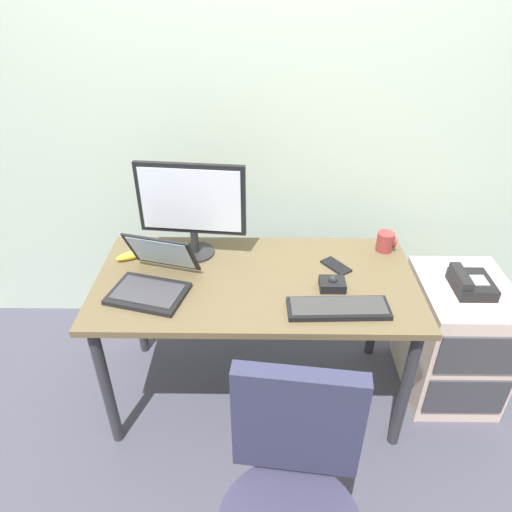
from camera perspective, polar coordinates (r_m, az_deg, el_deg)
ground_plane at (r=2.56m, az=-0.00°, el=-16.06°), size 8.00×8.00×0.00m
back_wall at (r=2.44m, az=0.23°, el=20.44°), size 6.00×0.10×2.80m
desk at (r=2.11m, az=-0.00°, el=-4.61°), size 1.42×0.71×0.72m
file_cabinet at (r=2.56m, az=23.00°, el=-9.23°), size 0.42×0.53×0.63m
desk_phone at (r=2.34m, az=24.77°, el=-3.05°), size 0.17×0.20×0.09m
monitor_main at (r=2.12m, az=-7.91°, el=6.25°), size 0.49×0.18×0.46m
keyboard at (r=1.91m, az=10.03°, el=-6.28°), size 0.41×0.15×0.03m
laptop at (r=2.03m, az=-12.47°, el=-2.64°), size 0.38×0.40×0.22m
trackball_mouse at (r=2.02m, az=9.33°, el=-3.37°), size 0.11×0.09×0.07m
coffee_mug at (r=2.32m, az=15.58°, el=1.71°), size 0.09×0.08×0.09m
cell_phone at (r=2.17m, az=9.76°, el=-1.22°), size 0.14×0.15×0.01m
banana at (r=2.27m, az=-14.48°, el=0.25°), size 0.19×0.13×0.04m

